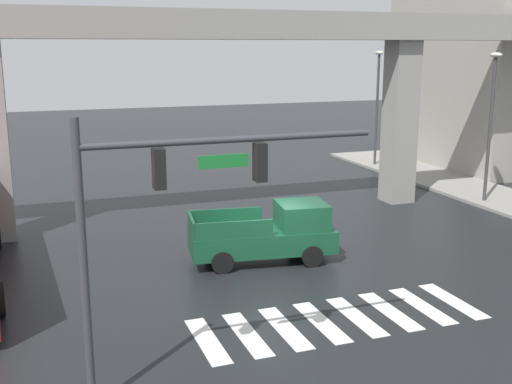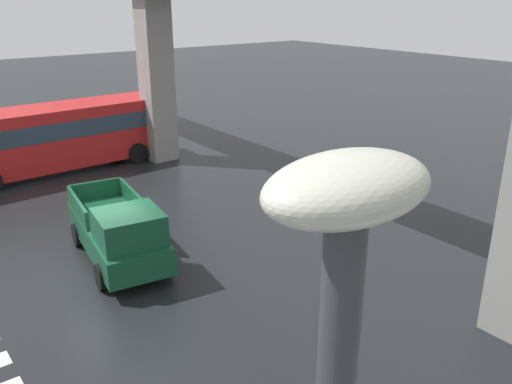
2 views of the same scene
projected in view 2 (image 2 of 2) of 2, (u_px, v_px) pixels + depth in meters
The scene contains 3 objects.
ground_plane at pixel (103, 268), 16.07m from camera, with size 120.00×120.00×0.00m, color black.
pickup_truck at pixel (120, 233), 16.07m from camera, with size 5.32×2.62×2.08m.
city_bus at pixel (48, 135), 24.20m from camera, with size 3.10×10.89×2.99m.
Camera 2 is at (14.15, -4.98, 7.74)m, focal length 37.46 mm.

